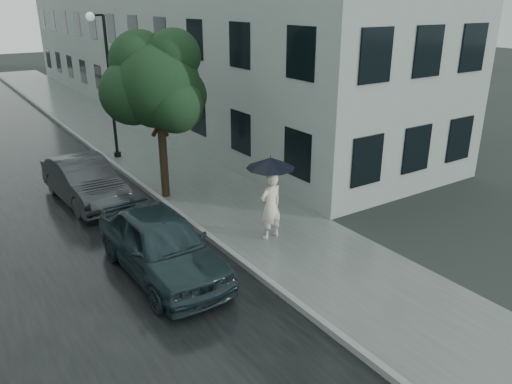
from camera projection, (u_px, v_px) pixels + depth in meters
ground at (311, 259)px, 12.39m from camera, size 120.00×120.00×0.00m
sidewalk at (139, 147)px, 21.82m from camera, size 3.50×60.00×0.01m
kerb_near at (98, 152)px, 20.85m from camera, size 0.15×60.00×0.15m
asphalt_road at (7, 168)px, 19.06m from camera, size 6.85×60.00×0.00m
building_near at (170, 28)px, 28.74m from camera, size 7.02×36.00×9.00m
pedestrian at (271, 206)px, 13.19m from camera, size 0.71×0.50×1.84m
umbrella at (271, 163)px, 12.77m from camera, size 1.53×1.53×1.37m
street_tree at (157, 84)px, 15.19m from camera, size 3.38×3.07×5.27m
lamp_post at (106, 78)px, 19.25m from camera, size 0.83×0.45×5.62m
car_near at (161, 244)px, 11.48m from camera, size 1.88×4.48×1.52m
car_far at (85, 181)px, 15.69m from camera, size 1.77×4.31×1.39m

